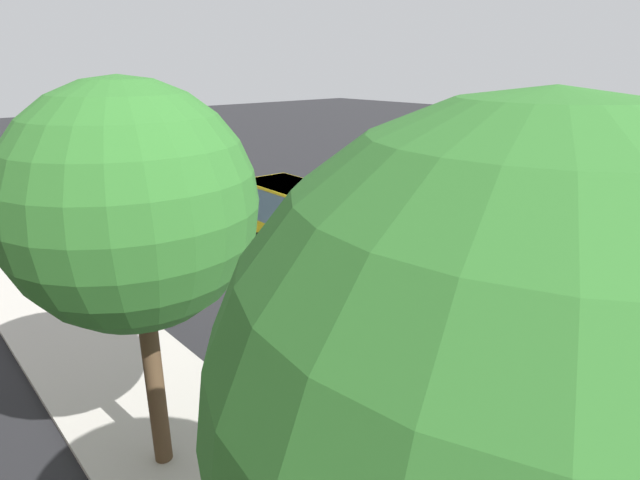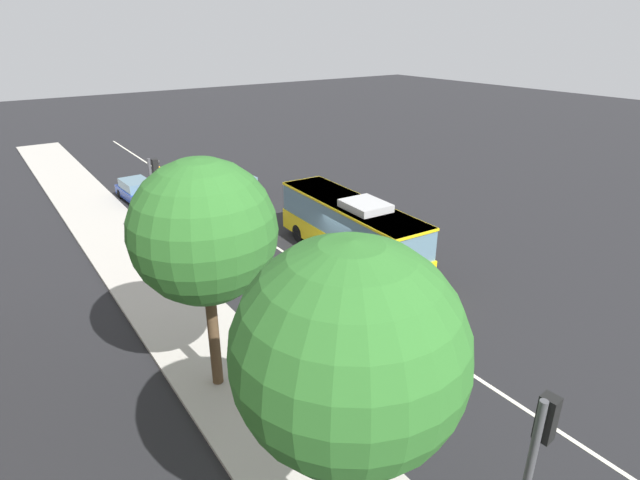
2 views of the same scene
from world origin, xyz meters
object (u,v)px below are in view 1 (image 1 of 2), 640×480
(street_tree_kerbside_left, at_px, (511,407))
(street_tree_kerbside_right, at_px, (133,208))
(transit_bus, at_px, (331,228))
(sedan_blue, at_px, (50,204))
(traffic_light_mid_block, at_px, (68,188))
(sedan_white, at_px, (370,381))
(sedan_beige, at_px, (180,194))

(street_tree_kerbside_left, height_order, street_tree_kerbside_right, street_tree_kerbside_left)
(transit_bus, distance_m, sedan_blue, 17.14)
(sedan_blue, xyz_separation_m, traffic_light_mid_block, (-9.68, 1.57, 2.84))
(traffic_light_mid_block, distance_m, street_tree_kerbside_left, 19.16)
(sedan_white, distance_m, traffic_light_mid_block, 13.81)
(transit_bus, xyz_separation_m, traffic_light_mid_block, (6.26, 7.79, 1.75))
(traffic_light_mid_block, bearing_deg, street_tree_kerbside_right, -98.68)
(sedan_beige, bearing_deg, sedan_blue, 65.52)
(transit_bus, bearing_deg, traffic_light_mid_block, 54.00)
(street_tree_kerbside_right, bearing_deg, sedan_beige, -28.37)
(sedan_beige, height_order, street_tree_kerbside_right, street_tree_kerbside_right)
(street_tree_kerbside_left, bearing_deg, sedan_blue, -7.72)
(sedan_blue, relative_size, traffic_light_mid_block, 0.88)
(transit_bus, relative_size, sedan_blue, 2.21)
(sedan_blue, height_order, sedan_beige, same)
(transit_bus, xyz_separation_m, sedan_beige, (13.26, -0.16, -1.09))
(transit_bus, height_order, sedan_blue, transit_bus)
(sedan_beige, height_order, traffic_light_mid_block, traffic_light_mid_block)
(sedan_beige, bearing_deg, transit_bus, 177.55)
(traffic_light_mid_block, bearing_deg, sedan_blue, 82.51)
(traffic_light_mid_block, distance_m, street_tree_kerbside_right, 12.06)
(sedan_white, distance_m, street_tree_kerbside_right, 6.92)
(traffic_light_mid_block, relative_size, street_tree_kerbside_left, 0.66)
(sedan_beige, distance_m, sedan_white, 21.01)
(transit_bus, distance_m, sedan_white, 8.87)
(traffic_light_mid_block, relative_size, street_tree_kerbside_right, 0.66)
(sedan_blue, relative_size, street_tree_kerbside_right, 0.58)
(street_tree_kerbside_right, bearing_deg, street_tree_kerbside_left, 178.74)
(transit_bus, bearing_deg, sedan_blue, 24.10)
(traffic_light_mid_block, height_order, street_tree_kerbside_right, street_tree_kerbside_right)
(sedan_blue, relative_size, street_tree_kerbside_left, 0.58)
(traffic_light_mid_block, bearing_deg, sedan_white, -77.67)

